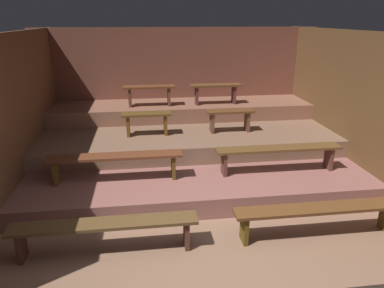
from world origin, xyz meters
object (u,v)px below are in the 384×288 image
bench_floor_left (105,228)px  bench_middle_left (147,119)px  bench_floor_right (318,212)px  bench_upper_left (149,91)px  bench_middle_right (230,116)px  bench_lower_left (115,160)px  bench_lower_right (278,152)px  bench_upper_right (215,90)px

bench_floor_left → bench_middle_left: bench_middle_left is taller
bench_floor_right → bench_middle_left: (-1.92, 2.40, 0.52)m
bench_floor_right → bench_upper_left: size_ratio=2.06×
bench_floor_right → bench_middle_right: bearing=101.7°
bench_floor_left → bench_middle_right: bench_middle_right is taller
bench_floor_left → bench_lower_left: 1.28m
bench_middle_left → bench_upper_left: (0.07, 0.93, 0.29)m
bench_floor_right → bench_lower_left: size_ratio=1.08×
bench_lower_right → bench_middle_right: (-0.46, 1.15, 0.24)m
bench_middle_right → bench_upper_right: 0.98m
bench_lower_right → bench_floor_left: bearing=-152.3°
bench_middle_right → bench_upper_left: 1.67m
bench_floor_right → bench_upper_right: (-0.57, 3.33, 0.81)m
bench_middle_right → bench_upper_left: size_ratio=0.84×
bench_lower_left → bench_middle_left: size_ratio=2.25×
bench_lower_left → bench_upper_left: bench_upper_left is taller
bench_floor_right → bench_upper_right: size_ratio=2.06×
bench_lower_right → bench_middle_left: bearing=148.6°
bench_floor_right → bench_middle_left: size_ratio=2.43×
bench_middle_left → bench_upper_right: bench_upper_right is taller
bench_upper_left → bench_floor_left: bearing=-99.8°
bench_lower_right → bench_middle_left: 2.22m
bench_floor_left → bench_upper_left: (0.57, 3.33, 0.81)m
bench_upper_left → bench_upper_right: (1.28, 0.00, 0.00)m
bench_upper_right → bench_middle_right: bearing=-85.4°
bench_floor_left → bench_upper_right: (1.85, 3.33, 0.81)m
bench_middle_left → bench_middle_right: 1.42m
bench_lower_right → bench_upper_left: 2.81m
bench_middle_right → bench_upper_right: bearing=94.6°
bench_lower_right → bench_lower_left: bearing=180.0°
bench_middle_left → bench_lower_left: bearing=-111.7°
bench_middle_right → bench_upper_right: (-0.07, 0.93, 0.29)m
bench_lower_left → bench_floor_right: bearing=-27.7°
bench_floor_right → bench_lower_left: 2.71m
bench_floor_right → bench_lower_right: bearing=91.8°
bench_upper_right → bench_floor_right: bearing=-80.2°
bench_lower_left → bench_upper_right: bench_upper_right is taller
bench_floor_right → bench_floor_left: bearing=180.0°
bench_lower_right → bench_upper_left: bench_upper_left is taller
bench_lower_left → bench_middle_right: size_ratio=2.25×
bench_floor_left → bench_lower_left: size_ratio=1.08×
bench_middle_right → bench_upper_left: bearing=145.4°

